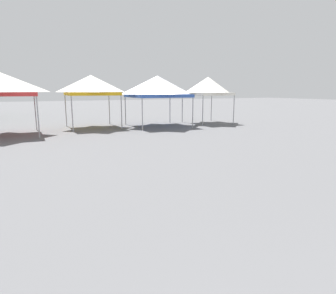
# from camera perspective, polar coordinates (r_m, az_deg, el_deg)

# --- Properties ---
(canopy_tent_far_right) EXTENTS (3.13, 3.13, 3.26)m
(canopy_tent_far_right) POSITION_cam_1_polar(r_m,az_deg,el_deg) (19.35, -14.52, 11.43)
(canopy_tent_far_right) COLOR #9E9EA3
(canopy_tent_far_right) RESTS_ON ground
(canopy_tent_behind_right) EXTENTS (3.71, 3.71, 3.26)m
(canopy_tent_behind_right) POSITION_cam_1_polar(r_m,az_deg,el_deg) (19.62, -2.02, 11.54)
(canopy_tent_behind_right) COLOR #9E9EA3
(canopy_tent_behind_right) RESTS_ON ground
(canopy_tent_left_of_center) EXTENTS (2.80, 2.80, 3.27)m
(canopy_tent_left_of_center) POSITION_cam_1_polar(r_m,az_deg,el_deg) (21.68, 7.70, 11.51)
(canopy_tent_left_of_center) COLOR #9E9EA3
(canopy_tent_left_of_center) RESTS_ON ground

